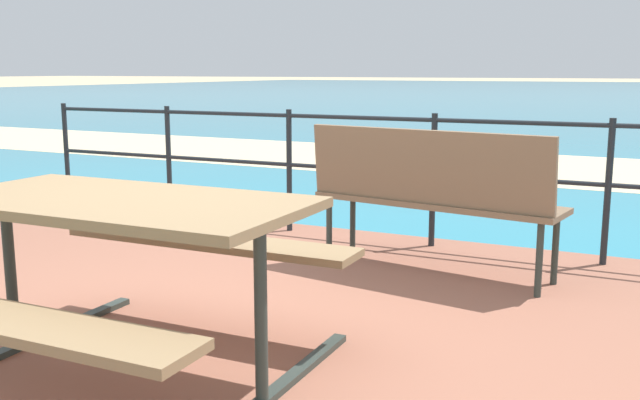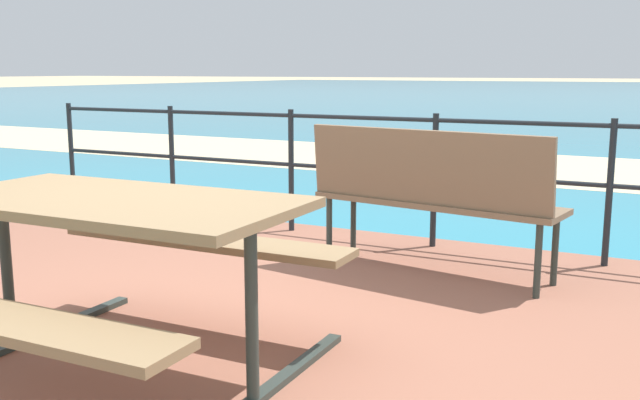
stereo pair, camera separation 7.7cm
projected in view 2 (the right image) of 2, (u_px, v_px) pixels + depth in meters
name	position (u px, v px, depth m)	size (l,w,h in m)	color
ground_plane	(162.00, 350.00, 3.47)	(240.00, 240.00, 0.00)	tan
patio_paving	(162.00, 344.00, 3.47)	(6.40, 5.20, 0.06)	#935B47
beach_strip	(507.00, 166.00, 10.06)	(54.00, 3.35, 0.01)	beige
picnic_table	(115.00, 241.00, 2.95)	(1.56, 1.52, 0.76)	#8C704C
park_bench	(430.00, 188.00, 4.44)	(1.63, 0.65, 0.92)	#7A6047
railing_fence	(359.00, 159.00, 5.43)	(5.94, 0.04, 0.97)	#1E2328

